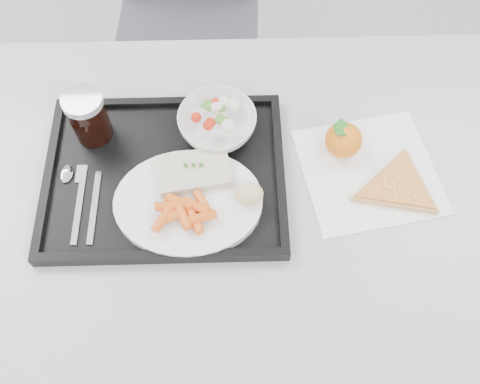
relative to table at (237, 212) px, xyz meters
name	(u,v)px	position (x,y,z in m)	size (l,w,h in m)	color
room	(243,107)	(0.00, -0.30, 0.72)	(6.04, 7.04, 2.84)	gray
table	(237,212)	(0.00, 0.00, 0.00)	(1.20, 0.80, 0.75)	silver
chair	(185,3)	(-0.14, 0.76, -0.15)	(0.44, 0.44, 0.93)	#3C3C44
tray	(165,176)	(-0.13, 0.04, 0.08)	(0.45, 0.35, 0.03)	black
dinner_plate	(188,202)	(-0.09, -0.02, 0.09)	(0.27, 0.27, 0.02)	white
fish_fillet	(194,171)	(-0.08, 0.03, 0.11)	(0.14, 0.10, 0.03)	beige
bread_roll	(249,194)	(0.02, -0.02, 0.12)	(0.06, 0.05, 0.03)	#D6B575
salad_bowl	(217,123)	(-0.03, 0.14, 0.11)	(0.15, 0.15, 0.05)	white
cola_glass	(88,116)	(-0.28, 0.14, 0.14)	(0.08, 0.08, 0.11)	black
cutlery	(79,193)	(-0.29, 0.00, 0.08)	(0.08, 0.17, 0.01)	silver
napkin	(369,171)	(0.26, 0.05, 0.07)	(0.29, 0.28, 0.00)	white
tangerine	(344,140)	(0.21, 0.10, 0.10)	(0.09, 0.09, 0.07)	orange
pizza_slice	(398,187)	(0.30, 0.01, 0.08)	(0.24, 0.24, 0.02)	tan
carrot_pile	(185,212)	(-0.09, -0.06, 0.11)	(0.11, 0.09, 0.03)	#E45B18
salad_contents	(220,113)	(-0.03, 0.16, 0.12)	(0.10, 0.09, 0.02)	red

